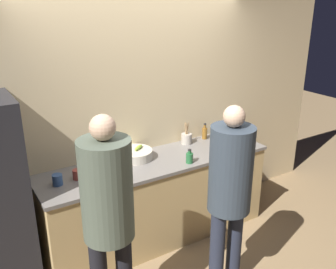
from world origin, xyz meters
name	(u,v)px	position (x,y,z in m)	size (l,w,h in m)	color
ground_plane	(176,254)	(0.00, 0.00, 0.00)	(14.00, 14.00, 0.00)	#8C704C
wall_back	(140,117)	(0.00, 0.73, 1.30)	(5.20, 0.06, 2.60)	#D6BC8C
counter	(157,198)	(0.00, 0.39, 0.46)	(2.48, 0.71, 0.93)	tan
person_left	(108,208)	(-0.91, -0.49, 1.09)	(0.38, 0.38, 1.80)	black
person_center	(230,186)	(0.11, -0.63, 1.05)	(0.36, 0.36, 1.74)	#232838
fruit_bowl	(135,154)	(-0.18, 0.53, 0.98)	(0.37, 0.37, 0.13)	beige
utensil_crock	(187,138)	(0.52, 0.59, 0.99)	(0.12, 0.12, 0.25)	#ADA393
bottle_green	(189,157)	(0.25, 0.14, 0.99)	(0.07, 0.07, 0.15)	#236033
bottle_amber	(205,133)	(0.79, 0.60, 1.00)	(0.06, 0.06, 0.19)	brown
cup_blue	(57,180)	(-1.03, 0.38, 0.98)	(0.09, 0.09, 0.10)	#335184
cup_red	(77,174)	(-0.84, 0.39, 0.97)	(0.09, 0.09, 0.09)	#A33D33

